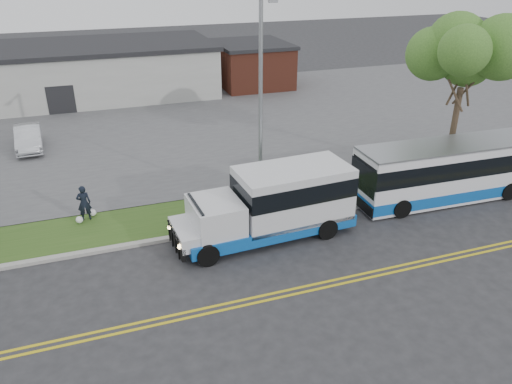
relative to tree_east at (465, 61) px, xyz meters
name	(u,v)px	position (x,y,z in m)	size (l,w,h in m)	color
ground	(216,246)	(-14.00, -3.00, -6.20)	(140.00, 140.00, 0.00)	#28282B
lane_line_north	(244,300)	(-14.00, -6.85, -6.20)	(70.00, 0.12, 0.01)	gold
lane_line_south	(247,305)	(-14.00, -7.15, -6.20)	(70.00, 0.12, 0.01)	gold
curb	(209,232)	(-14.00, -1.90, -6.13)	(80.00, 0.30, 0.15)	#9E9B93
verge	(199,214)	(-14.00, -0.10, -6.15)	(80.00, 3.30, 0.10)	#30521B
parking_lot	(153,125)	(-14.00, 14.00, -6.15)	(80.00, 25.00, 0.10)	#4C4C4F
commercial_building	(59,72)	(-20.00, 24.00, -4.02)	(25.40, 10.40, 4.35)	#9E9E99
brick_wing	(252,64)	(-3.50, 23.00, -4.24)	(6.30, 7.30, 3.90)	brown
tree_east	(465,61)	(0.00, 0.00, 0.00)	(5.20, 5.20, 8.33)	#3D3021
streetlight_near	(261,101)	(-11.00, -0.27, -0.97)	(0.35, 1.53, 9.50)	gray
shuttle_bus	(276,201)	(-11.25, -2.92, -4.60)	(7.95, 3.01, 2.99)	#0F4FA2
transit_bus	(456,170)	(-1.53, -2.40, -4.75)	(10.46, 2.75, 2.89)	silver
pedestrian	(84,203)	(-19.02, 1.00, -5.26)	(0.61, 0.40, 1.68)	black
parked_car_a	(29,138)	(-21.94, 11.73, -5.40)	(1.50, 4.29, 1.41)	#B7B9BF
grocery_bag_left	(79,220)	(-19.32, 0.75, -5.94)	(0.32, 0.32, 0.32)	white
grocery_bag_right	(93,213)	(-18.72, 1.25, -5.94)	(0.32, 0.32, 0.32)	white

